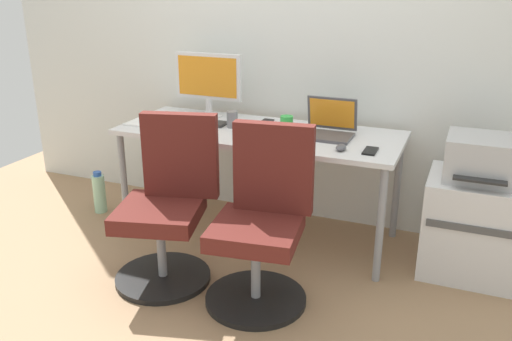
{
  "coord_description": "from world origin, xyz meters",
  "views": [
    {
      "loc": [
        1.23,
        -3.06,
        1.65
      ],
      "look_at": [
        0.0,
        -0.05,
        0.47
      ],
      "focal_mm": 38.08,
      "sensor_mm": 36.0,
      "label": 1
    }
  ],
  "objects_px": {
    "printer": "(482,158)",
    "office_chair_left": "(167,208)",
    "side_cabinet": "(472,226)",
    "open_laptop": "(328,127)",
    "desktop_monitor": "(208,80)",
    "coffee_mug": "(287,123)",
    "office_chair_right": "(262,225)",
    "water_bottle_on_floor": "(99,193)"
  },
  "relations": [
    {
      "from": "office_chair_left",
      "to": "side_cabinet",
      "type": "bearing_deg",
      "value": 24.1
    },
    {
      "from": "water_bottle_on_floor",
      "to": "printer",
      "type": "bearing_deg",
      "value": 2.85
    },
    {
      "from": "printer",
      "to": "open_laptop",
      "type": "relative_size",
      "value": 1.29
    },
    {
      "from": "office_chair_left",
      "to": "desktop_monitor",
      "type": "height_order",
      "value": "desktop_monitor"
    },
    {
      "from": "water_bottle_on_floor",
      "to": "coffee_mug",
      "type": "bearing_deg",
      "value": 7.63
    },
    {
      "from": "printer",
      "to": "office_chair_left",
      "type": "bearing_deg",
      "value": -155.93
    },
    {
      "from": "office_chair_left",
      "to": "water_bottle_on_floor",
      "type": "xyz_separation_m",
      "value": [
        -0.94,
        0.58,
        -0.28
      ]
    },
    {
      "from": "side_cabinet",
      "to": "desktop_monitor",
      "type": "xyz_separation_m",
      "value": [
        -1.77,
        0.19,
        0.68
      ]
    },
    {
      "from": "coffee_mug",
      "to": "water_bottle_on_floor",
      "type": "bearing_deg",
      "value": -172.37
    },
    {
      "from": "water_bottle_on_floor",
      "to": "coffee_mug",
      "type": "height_order",
      "value": "coffee_mug"
    },
    {
      "from": "side_cabinet",
      "to": "open_laptop",
      "type": "bearing_deg",
      "value": 177.16
    },
    {
      "from": "open_laptop",
      "to": "office_chair_left",
      "type": "bearing_deg",
      "value": -133.0
    },
    {
      "from": "water_bottle_on_floor",
      "to": "open_laptop",
      "type": "height_order",
      "value": "open_laptop"
    },
    {
      "from": "side_cabinet",
      "to": "office_chair_right",
      "type": "bearing_deg",
      "value": -145.24
    },
    {
      "from": "printer",
      "to": "side_cabinet",
      "type": "bearing_deg",
      "value": 90.0
    },
    {
      "from": "side_cabinet",
      "to": "desktop_monitor",
      "type": "bearing_deg",
      "value": 173.83
    },
    {
      "from": "office_chair_right",
      "to": "open_laptop",
      "type": "distance_m",
      "value": 0.84
    },
    {
      "from": "office_chair_left",
      "to": "desktop_monitor",
      "type": "bearing_deg",
      "value": 101.64
    },
    {
      "from": "printer",
      "to": "water_bottle_on_floor",
      "type": "distance_m",
      "value": 2.58
    },
    {
      "from": "open_laptop",
      "to": "coffee_mug",
      "type": "distance_m",
      "value": 0.27
    },
    {
      "from": "office_chair_right",
      "to": "coffee_mug",
      "type": "relative_size",
      "value": 10.22
    },
    {
      "from": "water_bottle_on_floor",
      "to": "desktop_monitor",
      "type": "bearing_deg",
      "value": 22.86
    },
    {
      "from": "coffee_mug",
      "to": "desktop_monitor",
      "type": "bearing_deg",
      "value": 167.64
    },
    {
      "from": "printer",
      "to": "desktop_monitor",
      "type": "xyz_separation_m",
      "value": [
        -1.77,
        0.19,
        0.27
      ]
    },
    {
      "from": "desktop_monitor",
      "to": "printer",
      "type": "bearing_deg",
      "value": -6.2
    },
    {
      "from": "printer",
      "to": "coffee_mug",
      "type": "height_order",
      "value": "printer"
    },
    {
      "from": "printer",
      "to": "desktop_monitor",
      "type": "height_order",
      "value": "desktop_monitor"
    },
    {
      "from": "office_chair_right",
      "to": "water_bottle_on_floor",
      "type": "height_order",
      "value": "office_chair_right"
    },
    {
      "from": "office_chair_right",
      "to": "water_bottle_on_floor",
      "type": "relative_size",
      "value": 3.03
    },
    {
      "from": "water_bottle_on_floor",
      "to": "office_chair_left",
      "type": "bearing_deg",
      "value": -31.79
    },
    {
      "from": "desktop_monitor",
      "to": "office_chair_right",
      "type": "bearing_deg",
      "value": -50.11
    },
    {
      "from": "coffee_mug",
      "to": "open_laptop",
      "type": "bearing_deg",
      "value": -2.74
    },
    {
      "from": "office_chair_left",
      "to": "side_cabinet",
      "type": "distance_m",
      "value": 1.74
    },
    {
      "from": "desktop_monitor",
      "to": "office_chair_left",
      "type": "bearing_deg",
      "value": -78.36
    },
    {
      "from": "office_chair_right",
      "to": "printer",
      "type": "xyz_separation_m",
      "value": [
        1.02,
        0.71,
        0.27
      ]
    },
    {
      "from": "side_cabinet",
      "to": "coffee_mug",
      "type": "bearing_deg",
      "value": 177.18
    },
    {
      "from": "water_bottle_on_floor",
      "to": "open_laptop",
      "type": "relative_size",
      "value": 1.0
    },
    {
      "from": "side_cabinet",
      "to": "open_laptop",
      "type": "xyz_separation_m",
      "value": [
        -0.88,
        0.04,
        0.48
      ]
    },
    {
      "from": "printer",
      "to": "coffee_mug",
      "type": "distance_m",
      "value": 1.16
    },
    {
      "from": "open_laptop",
      "to": "water_bottle_on_floor",
      "type": "bearing_deg",
      "value": -174.08
    },
    {
      "from": "printer",
      "to": "coffee_mug",
      "type": "bearing_deg",
      "value": 177.14
    },
    {
      "from": "open_laptop",
      "to": "desktop_monitor",
      "type": "bearing_deg",
      "value": 170.55
    }
  ]
}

